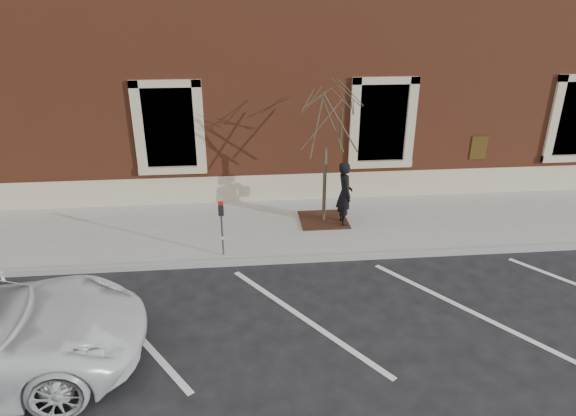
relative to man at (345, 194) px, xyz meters
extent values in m
plane|color=#28282B|center=(-1.58, -1.64, -1.00)|extent=(120.00, 120.00, 0.00)
cube|color=beige|center=(-1.58, 0.11, -0.92)|extent=(40.00, 3.50, 0.15)
cube|color=#9E9E99|center=(-1.58, -1.69, -0.92)|extent=(40.00, 0.12, 0.15)
cube|color=brown|center=(-1.58, 6.11, 3.00)|extent=(40.00, 8.50, 8.00)
cube|color=#BAAE8E|center=(-1.58, 1.89, -0.45)|extent=(40.00, 0.06, 0.80)
cube|color=black|center=(-4.58, 2.01, 1.40)|extent=(1.40, 0.30, 2.20)
cube|color=#BAAE8E|center=(-4.58, 1.84, 0.20)|extent=(1.90, 0.20, 0.20)
cube|color=black|center=(1.42, 2.01, 1.40)|extent=(1.40, 0.30, 2.20)
cube|color=#BAAE8E|center=(1.42, 1.84, 0.20)|extent=(1.90, 0.20, 0.20)
cube|color=black|center=(7.42, 2.01, 1.40)|extent=(1.40, 0.30, 2.20)
cube|color=#BAAE8E|center=(7.42, 1.84, 0.20)|extent=(1.90, 0.20, 0.20)
imported|color=black|center=(0.00, 0.00, 0.00)|extent=(0.43, 0.64, 1.70)
cylinder|color=#595B60|center=(-3.13, -1.44, -0.35)|extent=(0.04, 0.04, 1.00)
cube|color=black|center=(-3.13, -1.44, 0.29)|extent=(0.12, 0.09, 0.26)
cube|color=#AA190B|center=(-3.13, -1.44, 0.45)|extent=(0.11, 0.09, 0.06)
cube|color=white|center=(-3.13, -1.49, -0.40)|extent=(0.05, 0.00, 0.07)
cube|color=#3B1F12|center=(-0.49, 0.27, -0.83)|extent=(1.26, 1.26, 0.03)
cylinder|color=#4C3B2E|center=(-0.49, 0.27, 0.16)|extent=(0.09, 0.09, 2.02)
camera|label=1|loc=(-2.59, -11.43, 4.49)|focal=30.00mm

